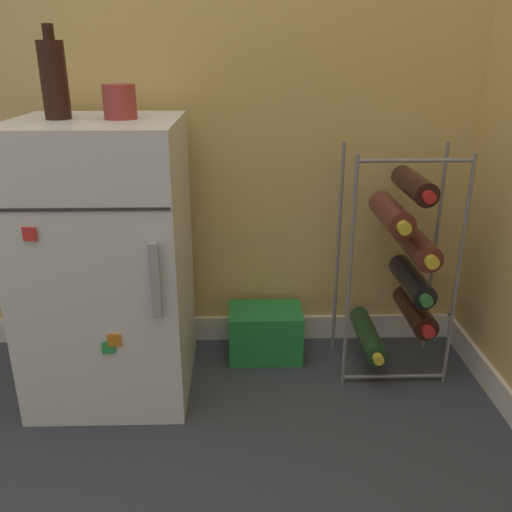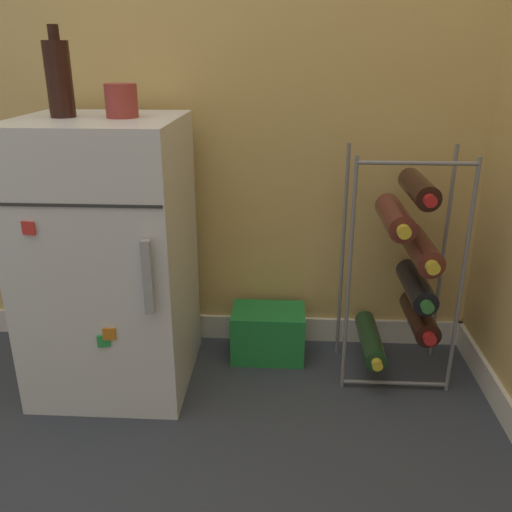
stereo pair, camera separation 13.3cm
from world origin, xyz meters
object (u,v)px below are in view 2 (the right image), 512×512
at_px(wine_rack, 407,267).
at_px(fridge_top_bottle, 59,78).
at_px(mini_fridge, 110,258).
at_px(fridge_top_cup, 121,101).
at_px(soda_box, 268,333).

bearing_deg(wine_rack, fridge_top_bottle, -175.99).
bearing_deg(wine_rack, mini_fridge, -175.27).
height_order(mini_fridge, fridge_top_bottle, fridge_top_bottle).
xyz_separation_m(wine_rack, fridge_top_cup, (-0.85, -0.07, 0.51)).
distance_m(wine_rack, fridge_top_bottle, 1.17).
distance_m(mini_fridge, fridge_top_cup, 0.47).
bearing_deg(fridge_top_bottle, fridge_top_cup, 0.04).
height_order(wine_rack, fridge_top_bottle, fridge_top_bottle).
bearing_deg(fridge_top_cup, fridge_top_bottle, -179.96).
xyz_separation_m(mini_fridge, soda_box, (0.49, 0.15, -0.33)).
xyz_separation_m(mini_fridge, wine_rack, (0.93, 0.08, -0.04)).
bearing_deg(fridge_top_bottle, mini_fridge, -3.06).
distance_m(mini_fridge, wine_rack, 0.93).
relative_size(mini_fridge, fridge_top_bottle, 3.48).
bearing_deg(fridge_top_cup, mini_fridge, -176.12).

